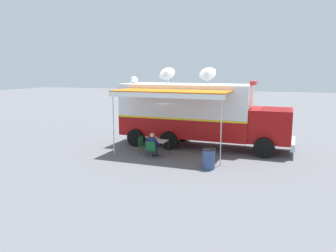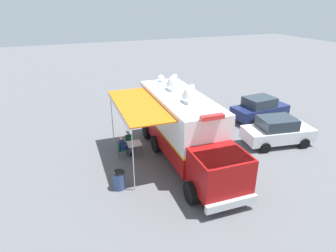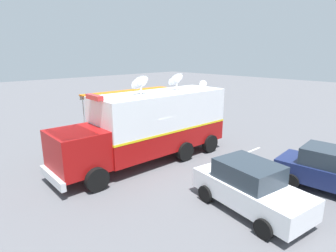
{
  "view_description": "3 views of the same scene",
  "coord_description": "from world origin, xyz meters",
  "px_view_note": "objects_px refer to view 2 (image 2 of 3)",
  "views": [
    {
      "loc": [
        17.96,
        5.02,
        4.31
      ],
      "look_at": [
        0.54,
        -0.86,
        1.16
      ],
      "focal_mm": 35.51,
      "sensor_mm": 36.0,
      "label": 1
    },
    {
      "loc": [
        6.26,
        13.79,
        8.27
      ],
      "look_at": [
        0.28,
        -1.03,
        1.31
      ],
      "focal_mm": 31.13,
      "sensor_mm": 36.0,
      "label": 2
    },
    {
      "loc": [
        -10.53,
        9.49,
        5.45
      ],
      "look_at": [
        0.25,
        -0.72,
        1.53
      ],
      "focal_mm": 29.78,
      "sensor_mm": 36.0,
      "label": 3
    }
  ],
  "objects_px": {
    "command_truck": "(184,127)",
    "trash_bin": "(119,180)",
    "water_bottle": "(132,141)",
    "car_far_corner": "(260,109)",
    "car_behind_truck": "(277,131)",
    "folding_chair_at_table": "(120,148)",
    "folding_chair_beside_table": "(130,141)",
    "folding_table": "(134,144)",
    "seated_responder": "(123,146)"
  },
  "relations": [
    {
      "from": "folding_chair_at_table",
      "to": "folding_chair_beside_table",
      "type": "xyz_separation_m",
      "value": [
        -0.75,
        -0.76,
        0.0
      ]
    },
    {
      "from": "seated_responder",
      "to": "car_behind_truck",
      "type": "relative_size",
      "value": 0.28
    },
    {
      "from": "command_truck",
      "to": "folding_chair_at_table",
      "type": "distance_m",
      "value": 3.86
    },
    {
      "from": "folding_table",
      "to": "command_truck",
      "type": "bearing_deg",
      "value": 149.32
    },
    {
      "from": "folding_chair_at_table",
      "to": "car_behind_truck",
      "type": "relative_size",
      "value": 0.2
    },
    {
      "from": "water_bottle",
      "to": "folding_chair_at_table",
      "type": "relative_size",
      "value": 0.26
    },
    {
      "from": "car_far_corner",
      "to": "folding_chair_at_table",
      "type": "bearing_deg",
      "value": 8.53
    },
    {
      "from": "water_bottle",
      "to": "car_far_corner",
      "type": "bearing_deg",
      "value": -171.01
    },
    {
      "from": "seated_responder",
      "to": "car_far_corner",
      "type": "height_order",
      "value": "car_far_corner"
    },
    {
      "from": "folding_table",
      "to": "folding_chair_at_table",
      "type": "distance_m",
      "value": 0.82
    },
    {
      "from": "folding_chair_beside_table",
      "to": "trash_bin",
      "type": "distance_m",
      "value": 4.06
    },
    {
      "from": "command_truck",
      "to": "car_far_corner",
      "type": "bearing_deg",
      "value": -157.51
    },
    {
      "from": "water_bottle",
      "to": "trash_bin",
      "type": "bearing_deg",
      "value": 63.8
    },
    {
      "from": "folding_chair_beside_table",
      "to": "folding_chair_at_table",
      "type": "bearing_deg",
      "value": 45.3
    },
    {
      "from": "water_bottle",
      "to": "folding_chair_at_table",
      "type": "height_order",
      "value": "water_bottle"
    },
    {
      "from": "command_truck",
      "to": "car_behind_truck",
      "type": "distance_m",
      "value": 6.21
    },
    {
      "from": "car_behind_truck",
      "to": "car_far_corner",
      "type": "xyz_separation_m",
      "value": [
        -1.55,
        -3.68,
        0.0
      ]
    },
    {
      "from": "folding_table",
      "to": "seated_responder",
      "type": "height_order",
      "value": "seated_responder"
    },
    {
      "from": "folding_chair_at_table",
      "to": "trash_bin",
      "type": "relative_size",
      "value": 0.96
    },
    {
      "from": "trash_bin",
      "to": "car_far_corner",
      "type": "xyz_separation_m",
      "value": [
        -11.67,
        -4.63,
        0.42
      ]
    },
    {
      "from": "folding_table",
      "to": "water_bottle",
      "type": "bearing_deg",
      "value": -47.9
    },
    {
      "from": "car_behind_truck",
      "to": "folding_chair_beside_table",
      "type": "bearing_deg",
      "value": -18.13
    },
    {
      "from": "folding_chair_at_table",
      "to": "command_truck",
      "type": "bearing_deg",
      "value": 154.66
    },
    {
      "from": "seated_responder",
      "to": "folding_chair_beside_table",
      "type": "bearing_deg",
      "value": -126.34
    },
    {
      "from": "water_bottle",
      "to": "seated_responder",
      "type": "bearing_deg",
      "value": 3.18
    },
    {
      "from": "folding_chair_at_table",
      "to": "folding_table",
      "type": "bearing_deg",
      "value": 173.79
    },
    {
      "from": "command_truck",
      "to": "folding_chair_beside_table",
      "type": "distance_m",
      "value": 3.67
    },
    {
      "from": "trash_bin",
      "to": "command_truck",
      "type": "bearing_deg",
      "value": -160.03
    },
    {
      "from": "command_truck",
      "to": "trash_bin",
      "type": "xyz_separation_m",
      "value": [
        4.02,
        1.46,
        -1.49
      ]
    },
    {
      "from": "water_bottle",
      "to": "seated_responder",
      "type": "distance_m",
      "value": 0.54
    },
    {
      "from": "folding_table",
      "to": "car_far_corner",
      "type": "height_order",
      "value": "car_far_corner"
    },
    {
      "from": "water_bottle",
      "to": "car_far_corner",
      "type": "relative_size",
      "value": 0.05
    },
    {
      "from": "water_bottle",
      "to": "trash_bin",
      "type": "height_order",
      "value": "water_bottle"
    },
    {
      "from": "folding_chair_at_table",
      "to": "car_far_corner",
      "type": "relative_size",
      "value": 0.2
    },
    {
      "from": "folding_table",
      "to": "folding_chair_at_table",
      "type": "relative_size",
      "value": 0.95
    },
    {
      "from": "folding_table",
      "to": "car_behind_truck",
      "type": "xyz_separation_m",
      "value": [
        -8.53,
        1.96,
        0.21
      ]
    },
    {
      "from": "folding_chair_at_table",
      "to": "car_behind_truck",
      "type": "bearing_deg",
      "value": 167.63
    },
    {
      "from": "trash_bin",
      "to": "car_behind_truck",
      "type": "xyz_separation_m",
      "value": [
        -10.12,
        -0.95,
        0.42
      ]
    },
    {
      "from": "folding_chair_beside_table",
      "to": "seated_responder",
      "type": "xyz_separation_m",
      "value": [
        0.57,
        0.77,
        0.14
      ]
    },
    {
      "from": "command_truck",
      "to": "folding_chair_at_table",
      "type": "xyz_separation_m",
      "value": [
        3.24,
        -1.53,
        -1.43
      ]
    },
    {
      "from": "folding_chair_at_table",
      "to": "trash_bin",
      "type": "distance_m",
      "value": 3.1
    },
    {
      "from": "water_bottle",
      "to": "car_behind_truck",
      "type": "relative_size",
      "value": 0.05
    },
    {
      "from": "folding_chair_at_table",
      "to": "seated_responder",
      "type": "distance_m",
      "value": 0.23
    },
    {
      "from": "command_truck",
      "to": "trash_bin",
      "type": "height_order",
      "value": "command_truck"
    },
    {
      "from": "folding_table",
      "to": "trash_bin",
      "type": "bearing_deg",
      "value": 61.44
    },
    {
      "from": "water_bottle",
      "to": "folding_chair_at_table",
      "type": "bearing_deg",
      "value": 1.78
    },
    {
      "from": "trash_bin",
      "to": "water_bottle",
      "type": "bearing_deg",
      "value": -116.2
    },
    {
      "from": "command_truck",
      "to": "water_bottle",
      "type": "bearing_deg",
      "value": -31.51
    },
    {
      "from": "folding_chair_at_table",
      "to": "folding_chair_beside_table",
      "type": "height_order",
      "value": "same"
    },
    {
      "from": "folding_chair_at_table",
      "to": "car_far_corner",
      "type": "height_order",
      "value": "car_far_corner"
    }
  ]
}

